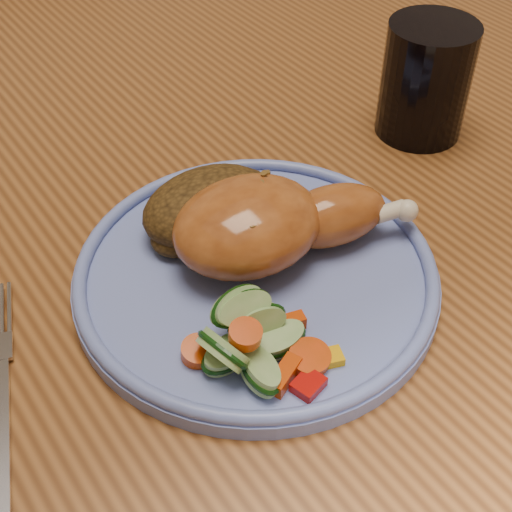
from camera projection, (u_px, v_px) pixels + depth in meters
name	position (u px, v px, depth m)	size (l,w,h in m)	color
dining_table	(265.00, 216.00, 0.69)	(0.90, 1.40, 0.75)	brown
chair_far	(44.00, 95.00, 1.18)	(0.42, 0.42, 0.91)	#4C2D16
plate	(256.00, 277.00, 0.51)	(0.26, 0.26, 0.01)	#6375C1
plate_rim	(256.00, 266.00, 0.50)	(0.26, 0.26, 0.01)	#6375C1
chicken_leg	(269.00, 223.00, 0.50)	(0.18, 0.10, 0.06)	#AB5A23
rice_pilaf	(210.00, 206.00, 0.53)	(0.11, 0.08, 0.05)	#472F11
vegetable_pile	(254.00, 340.00, 0.44)	(0.09, 0.09, 0.04)	#A50A05
drinking_glass	(426.00, 80.00, 0.62)	(0.08, 0.08, 0.10)	black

